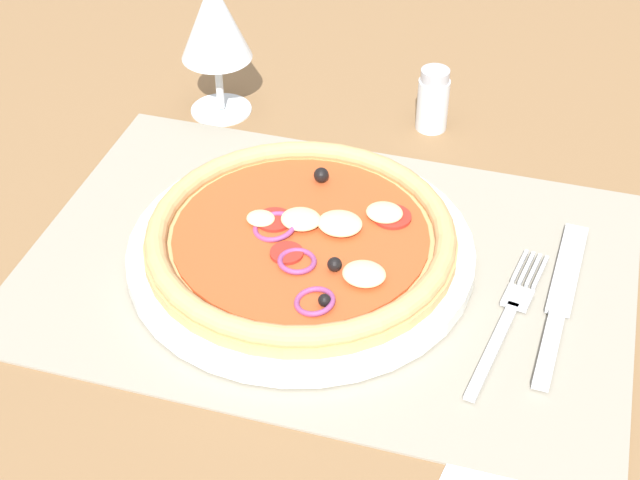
# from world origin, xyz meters

# --- Properties ---
(ground_plane) EXTENTS (1.90, 1.40, 0.02)m
(ground_plane) POSITION_xyz_m (0.00, 0.00, -0.01)
(ground_plane) COLOR olive
(placemat) EXTENTS (0.51, 0.35, 0.00)m
(placemat) POSITION_xyz_m (0.00, 0.00, 0.00)
(placemat) COLOR gray
(placemat) RESTS_ON ground_plane
(plate) EXTENTS (0.30, 0.30, 0.01)m
(plate) POSITION_xyz_m (-0.02, 0.00, 0.01)
(plate) COLOR silver
(plate) RESTS_ON placemat
(pizza) EXTENTS (0.27, 0.27, 0.03)m
(pizza) POSITION_xyz_m (-0.02, 0.00, 0.03)
(pizza) COLOR tan
(pizza) RESTS_ON plate
(fork) EXTENTS (0.04, 0.18, 0.00)m
(fork) POSITION_xyz_m (0.16, -0.02, 0.01)
(fork) COLOR silver
(fork) RESTS_ON placemat
(knife) EXTENTS (0.03, 0.20, 0.01)m
(knife) POSITION_xyz_m (0.20, 0.01, 0.01)
(knife) COLOR silver
(knife) RESTS_ON placemat
(wine_glass) EXTENTS (0.07, 0.07, 0.15)m
(wine_glass) POSITION_xyz_m (-0.18, 0.21, 0.10)
(wine_glass) COLOR silver
(wine_glass) RESTS_ON ground_plane
(pepper_shaker) EXTENTS (0.03, 0.03, 0.07)m
(pepper_shaker) POSITION_xyz_m (0.04, 0.24, 0.03)
(pepper_shaker) COLOR silver
(pepper_shaker) RESTS_ON ground_plane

